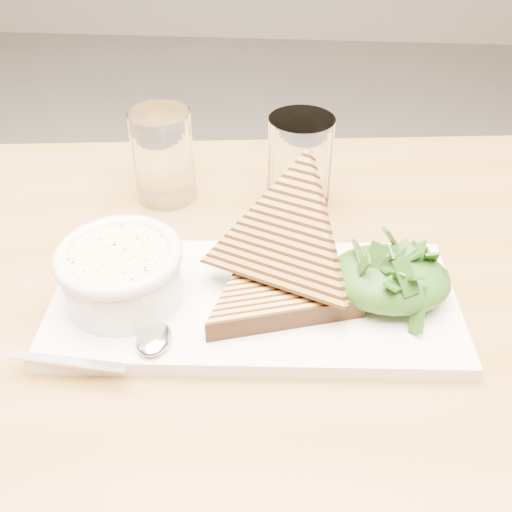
# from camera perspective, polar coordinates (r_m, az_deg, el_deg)

# --- Properties ---
(table_top) EXTENTS (1.21, 0.87, 0.04)m
(table_top) POSITION_cam_1_polar(r_m,az_deg,el_deg) (0.56, -9.92, -8.59)
(table_top) COLOR #9C6A3D
(table_top) RESTS_ON ground
(table_leg_br) EXTENTS (0.06, 0.06, 0.69)m
(table_leg_br) POSITION_cam_1_polar(r_m,az_deg,el_deg) (1.11, 23.95, -9.84)
(table_leg_br) COLOR #9C6A3D
(table_leg_br) RESTS_ON ground
(platter) EXTENTS (0.39, 0.19, 0.02)m
(platter) POSITION_cam_1_polar(r_m,az_deg,el_deg) (0.55, -0.16, -4.68)
(platter) COLOR silver
(platter) RESTS_ON table_top
(soup_bowl) EXTENTS (0.11, 0.11, 0.04)m
(soup_bowl) POSITION_cam_1_polar(r_m,az_deg,el_deg) (0.54, -13.15, -2.25)
(soup_bowl) COLOR silver
(soup_bowl) RESTS_ON platter
(soup) EXTENTS (0.09, 0.09, 0.01)m
(soup) POSITION_cam_1_polar(r_m,az_deg,el_deg) (0.53, -13.56, -0.06)
(soup) COLOR beige
(soup) RESTS_ON soup_bowl
(bowl_rim) EXTENTS (0.12, 0.12, 0.01)m
(bowl_rim) POSITION_cam_1_polar(r_m,az_deg,el_deg) (0.53, -13.59, 0.11)
(bowl_rim) COLOR silver
(bowl_rim) RESTS_ON soup_bowl
(sandwich_flat) EXTENTS (0.21, 0.21, 0.02)m
(sandwich_flat) POSITION_cam_1_polar(r_m,az_deg,el_deg) (0.53, 2.02, -3.42)
(sandwich_flat) COLOR #C28B48
(sandwich_flat) RESTS_ON platter
(sandwich_lean) EXTENTS (0.22, 0.23, 0.19)m
(sandwich_lean) POSITION_cam_1_polar(r_m,az_deg,el_deg) (0.52, 2.93, 1.55)
(sandwich_lean) COLOR #C28B48
(sandwich_lean) RESTS_ON sandwich_flat
(salad_base) EXTENTS (0.11, 0.09, 0.04)m
(salad_base) POSITION_cam_1_polar(r_m,az_deg,el_deg) (0.54, 13.15, -2.21)
(salad_base) COLOR #163C0E
(salad_base) RESTS_ON platter
(arugula_pile) EXTENTS (0.11, 0.10, 0.05)m
(arugula_pile) POSITION_cam_1_polar(r_m,az_deg,el_deg) (0.54, 13.23, -1.80)
(arugula_pile) COLOR #2F571B
(arugula_pile) RESTS_ON platter
(spoon_bowl) EXTENTS (0.03, 0.04, 0.01)m
(spoon_bowl) POSITION_cam_1_polar(r_m,az_deg,el_deg) (0.50, -10.17, -8.14)
(spoon_bowl) COLOR silver
(spoon_bowl) RESTS_ON platter
(spoon_handle) EXTENTS (0.10, 0.02, 0.00)m
(spoon_handle) POSITION_cam_1_polar(r_m,az_deg,el_deg) (0.51, -18.35, -9.96)
(spoon_handle) COLOR silver
(spoon_handle) RESTS_ON platter
(glass_near) EXTENTS (0.07, 0.07, 0.11)m
(glass_near) POSITION_cam_1_polar(r_m,az_deg,el_deg) (0.70, -9.26, 9.83)
(glass_near) COLOR white
(glass_near) RESTS_ON table_top
(glass_far) EXTENTS (0.07, 0.07, 0.11)m
(glass_far) POSITION_cam_1_polar(r_m,az_deg,el_deg) (0.67, 4.38, 9.14)
(glass_far) COLOR white
(glass_far) RESTS_ON table_top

